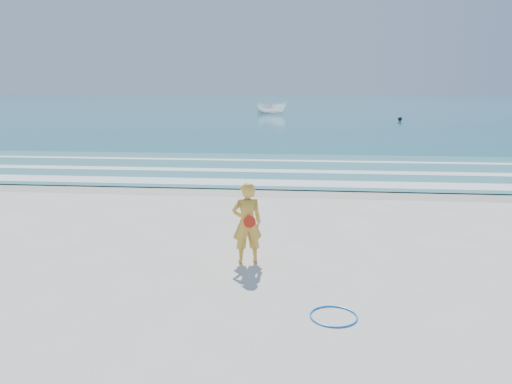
# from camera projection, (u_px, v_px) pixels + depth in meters

# --- Properties ---
(ground) EXTENTS (400.00, 400.00, 0.00)m
(ground) POSITION_uv_depth(u_px,v_px,m) (226.00, 279.00, 10.33)
(ground) COLOR silver
(ground) RESTS_ON ground
(wet_sand) EXTENTS (400.00, 2.40, 0.00)m
(wet_sand) POSITION_uv_depth(u_px,v_px,m) (263.00, 190.00, 19.08)
(wet_sand) COLOR #B2A893
(wet_sand) RESTS_ON ground
(ocean) EXTENTS (400.00, 190.00, 0.04)m
(ocean) POSITION_uv_depth(u_px,v_px,m) (300.00, 104.00, 112.50)
(ocean) COLOR #19727F
(ocean) RESTS_ON ground
(shallow) EXTENTS (400.00, 10.00, 0.01)m
(shallow) POSITION_uv_depth(u_px,v_px,m) (272.00, 168.00, 23.94)
(shallow) COLOR #59B7AD
(shallow) RESTS_ON ocean
(foam_near) EXTENTS (400.00, 1.40, 0.01)m
(foam_near) POSITION_uv_depth(u_px,v_px,m) (266.00, 183.00, 20.34)
(foam_near) COLOR white
(foam_near) RESTS_ON shallow
(foam_mid) EXTENTS (400.00, 0.90, 0.01)m
(foam_mid) POSITION_uv_depth(u_px,v_px,m) (271.00, 171.00, 23.16)
(foam_mid) COLOR white
(foam_mid) RESTS_ON shallow
(foam_far) EXTENTS (400.00, 0.60, 0.01)m
(foam_far) POSITION_uv_depth(u_px,v_px,m) (275.00, 160.00, 26.37)
(foam_far) COLOR white
(foam_far) RESTS_ON shallow
(hoop) EXTENTS (0.98, 0.98, 0.03)m
(hoop) POSITION_uv_depth(u_px,v_px,m) (334.00, 316.00, 8.62)
(hoop) COLOR #0D76ED
(hoop) RESTS_ON ground
(boat) EXTENTS (4.69, 2.46, 1.72)m
(boat) POSITION_uv_depth(u_px,v_px,m) (271.00, 108.00, 68.88)
(boat) COLOR white
(boat) RESTS_ON ocean
(buoy) EXTENTS (0.46, 0.46, 0.46)m
(buoy) POSITION_uv_depth(u_px,v_px,m) (400.00, 119.00, 56.28)
(buoy) COLOR black
(buoy) RESTS_ON ocean
(woman) EXTENTS (0.77, 0.62, 1.85)m
(woman) POSITION_uv_depth(u_px,v_px,m) (247.00, 223.00, 11.12)
(woman) COLOR gold
(woman) RESTS_ON ground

